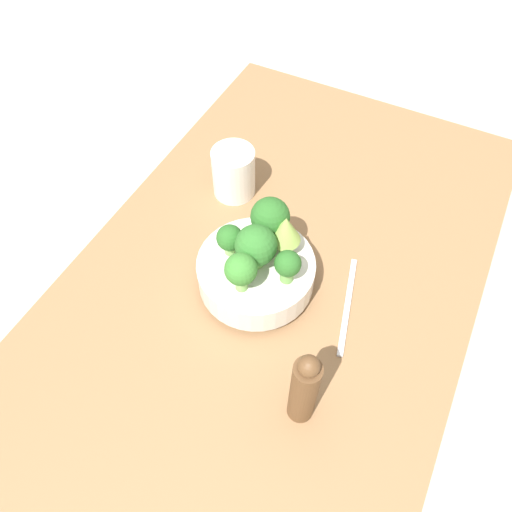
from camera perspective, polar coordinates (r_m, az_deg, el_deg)
The scene contains 12 objects.
ground_plane at distance 0.95m, azimuth 1.97°, elevation -3.80°, with size 6.00×6.00×0.00m, color #ADA89E.
table at distance 0.93m, azimuth 2.01°, elevation -3.04°, with size 1.16×0.70×0.05m.
bowl at distance 0.87m, azimuth 0.00°, elevation -1.91°, with size 0.20×0.20×0.07m.
broccoli_floret_center at distance 0.81m, azimuth 0.00°, elevation 1.15°, with size 0.07×0.07×0.08m.
broccoli_floret_front at distance 0.79m, azimuth 3.64°, elevation -1.05°, with size 0.04×0.04×0.07m.
broccoli_floret_left at distance 0.78m, azimuth -1.74°, elevation -1.65°, with size 0.05×0.05×0.08m.
romanesco_piece_near at distance 0.82m, azimuth 3.39°, elevation 2.98°, with size 0.05×0.05×0.08m.
broccoli_floret_back at distance 0.83m, azimuth -3.02°, elevation 1.99°, with size 0.05×0.05×0.06m.
broccoli_floret_right at distance 0.84m, azimuth 1.63°, elevation 4.46°, with size 0.07×0.07×0.09m.
cup at distance 1.01m, azimuth -2.57°, elevation 9.51°, with size 0.09×0.09×0.10m.
pepper_mill at distance 0.72m, azimuth 5.52°, elevation -14.90°, with size 0.04×0.04×0.18m.
fork at distance 0.89m, azimuth 10.38°, elevation -5.60°, with size 0.20×0.06×0.01m.
Camera 1 is at (-0.47, -0.20, 0.80)m, focal length 35.00 mm.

